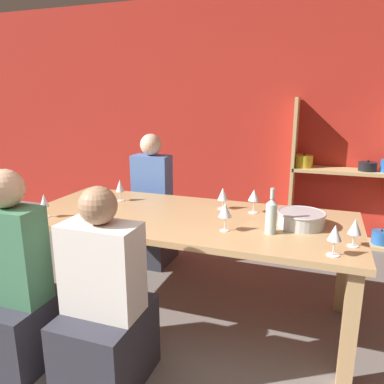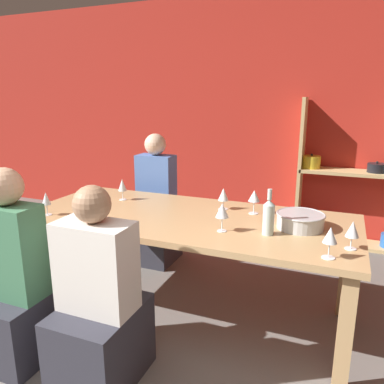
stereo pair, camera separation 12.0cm
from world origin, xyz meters
name	(u,v)px [view 2 (the right image)]	position (x,y,z in m)	size (l,w,h in m)	color
wall_back_red	(254,116)	(0.00, 3.83, 1.35)	(8.80, 0.06, 2.70)	red
shelf_unit	(351,195)	(1.12, 3.63, 0.56)	(1.11, 0.30, 1.57)	tan
dining_table	(187,227)	(0.02, 1.74, 0.68)	(2.32, 0.99, 0.76)	tan
mixing_bowl	(300,220)	(0.79, 1.78, 0.81)	(0.31, 0.31, 0.10)	#B7BABC
wine_bottle_green	(269,216)	(0.62, 1.59, 0.87)	(0.07, 0.07, 0.29)	#B2C6C1
wine_glass_white_a	(46,199)	(-0.91, 1.39, 0.87)	(0.06, 0.06, 0.17)	white
wine_glass_white_b	(223,195)	(0.21, 1.99, 0.87)	(0.08, 0.08, 0.16)	white
wine_glass_red_a	(254,197)	(0.44, 1.97, 0.89)	(0.08, 0.08, 0.17)	white
wine_glass_empty_a	(122,185)	(-0.63, 1.94, 0.88)	(0.07, 0.07, 0.17)	white
wine_glass_white_c	(352,230)	(1.08, 1.54, 0.87)	(0.07, 0.07, 0.16)	white
wine_glass_red_b	(330,236)	(0.98, 1.37, 0.88)	(0.07, 0.07, 0.17)	white
wine_glass_red_c	(222,211)	(0.34, 1.54, 0.89)	(0.08, 0.08, 0.18)	white
person_near_a	(17,290)	(-0.74, 0.91, 0.45)	(0.36, 0.46, 1.20)	#2D2D38
person_far_a	(157,215)	(-0.61, 2.49, 0.47)	(0.35, 0.44, 1.25)	#2D2D38
person_near_b	(99,314)	(-0.16, 0.93, 0.41)	(0.41, 0.51, 1.14)	#2D2D38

